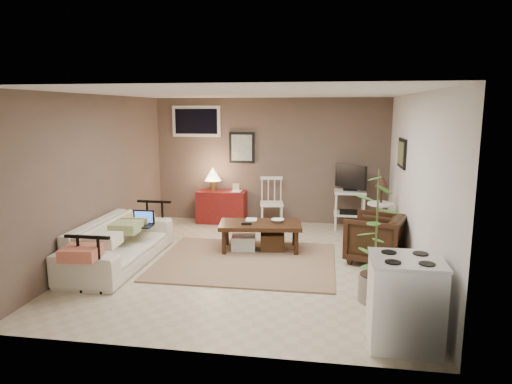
% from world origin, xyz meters
% --- Properties ---
extents(floor, '(5.00, 5.00, 0.00)m').
position_xyz_m(floor, '(0.00, 0.00, 0.00)').
color(floor, '#C1B293').
rests_on(floor, ground).
extents(art_back, '(0.50, 0.03, 0.60)m').
position_xyz_m(art_back, '(-0.55, 2.48, 1.45)').
color(art_back, black).
extents(art_right, '(0.03, 0.60, 0.45)m').
position_xyz_m(art_right, '(2.23, 1.05, 1.52)').
color(art_right, black).
extents(window, '(0.96, 0.03, 0.60)m').
position_xyz_m(window, '(-1.45, 2.48, 1.95)').
color(window, silver).
extents(rug, '(2.55, 2.04, 0.02)m').
position_xyz_m(rug, '(-0.03, 0.02, 0.01)').
color(rug, '#917454').
rests_on(rug, floor).
extents(coffee_table, '(1.33, 0.81, 0.48)m').
position_xyz_m(coffee_table, '(0.09, 0.57, 0.27)').
color(coffee_table, '#331B0E').
rests_on(coffee_table, floor).
extents(sofa, '(0.63, 2.15, 0.84)m').
position_xyz_m(sofa, '(-1.80, -0.34, 0.42)').
color(sofa, beige).
rests_on(sofa, floor).
extents(sofa_pillows, '(0.41, 2.05, 0.14)m').
position_xyz_m(sofa_pillows, '(-1.75, -0.59, 0.52)').
color(sofa_pillows, beige).
rests_on(sofa_pillows, sofa).
extents(sofa_end_rails, '(0.58, 2.15, 0.72)m').
position_xyz_m(sofa_end_rails, '(-1.68, -0.34, 0.36)').
color(sofa_end_rails, black).
rests_on(sofa_end_rails, floor).
extents(laptop, '(0.33, 0.24, 0.23)m').
position_xyz_m(laptop, '(-1.59, 0.03, 0.54)').
color(laptop, black).
rests_on(laptop, sofa).
extents(red_console, '(0.94, 0.42, 1.08)m').
position_xyz_m(red_console, '(-0.93, 2.25, 0.37)').
color(red_console, maroon).
rests_on(red_console, floor).
extents(spindle_chair, '(0.48, 0.48, 0.93)m').
position_xyz_m(spindle_chair, '(0.08, 2.11, 0.44)').
color(spindle_chair, silver).
rests_on(spindle_chair, floor).
extents(tv_stand, '(0.56, 0.55, 1.20)m').
position_xyz_m(tv_stand, '(1.52, 2.14, 0.63)').
color(tv_stand, silver).
rests_on(tv_stand, floor).
extents(side_table, '(0.43, 0.43, 1.14)m').
position_xyz_m(side_table, '(1.97, 1.26, 0.71)').
color(side_table, silver).
rests_on(side_table, floor).
extents(armchair, '(0.91, 0.93, 0.77)m').
position_xyz_m(armchair, '(1.81, 0.33, 0.38)').
color(armchair, black).
rests_on(armchair, floor).
extents(potted_plant, '(0.39, 0.39, 1.56)m').
position_xyz_m(potted_plant, '(1.67, -1.09, 0.83)').
color(potted_plant, gray).
rests_on(potted_plant, floor).
extents(stove, '(0.65, 0.61, 0.85)m').
position_xyz_m(stove, '(1.85, -2.05, 0.42)').
color(stove, white).
rests_on(stove, floor).
extents(bowl, '(0.20, 0.05, 0.20)m').
position_xyz_m(bowl, '(0.36, 0.67, 0.55)').
color(bowl, '#331B0E').
rests_on(bowl, coffee_table).
extents(book_table, '(0.17, 0.04, 0.24)m').
position_xyz_m(book_table, '(-0.15, 0.71, 0.57)').
color(book_table, '#331B0E').
rests_on(book_table, coffee_table).
extents(book_console, '(0.18, 0.03, 0.24)m').
position_xyz_m(book_console, '(-0.69, 2.20, 0.75)').
color(book_console, '#331B0E').
rests_on(book_console, red_console).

